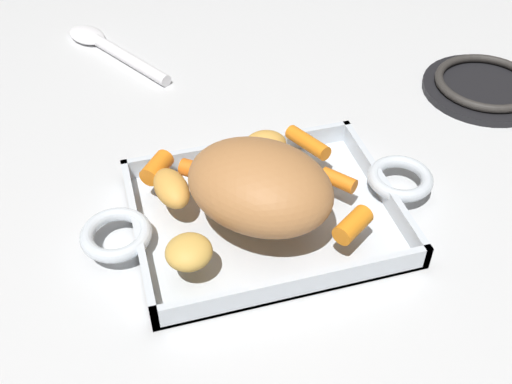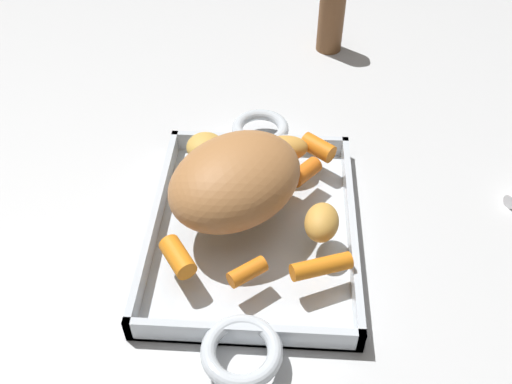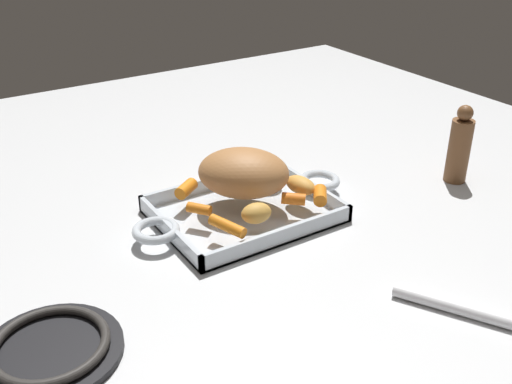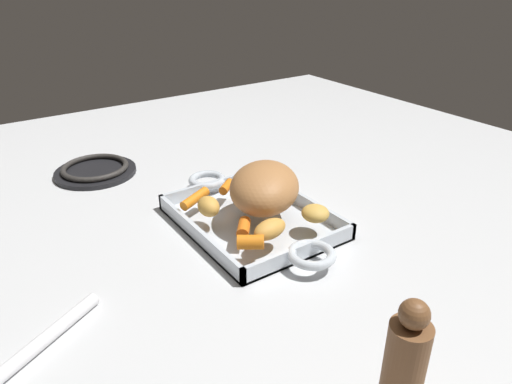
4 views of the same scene
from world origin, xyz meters
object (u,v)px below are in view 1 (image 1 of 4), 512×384
object	(u,v)px
baby_carrot_short	(198,171)
potato_corner	(265,144)
baby_carrot_northeast	(157,168)
potato_near_roast	(189,252)
stove_burner_rear	(485,86)
baby_carrot_southwest	(340,183)
serving_spoon	(109,47)
roasting_dish	(265,214)
potato_golden_large	(171,188)
baby_carrot_southeast	(353,225)
pork_roast	(260,186)
baby_carrot_center_left	(308,142)

from	to	relation	value
baby_carrot_short	potato_corner	size ratio (longest dim) A/B	0.80
baby_carrot_northeast	baby_carrot_short	xyz separation A→B (m)	(-0.04, 0.02, -0.00)
potato_near_roast	stove_burner_rear	world-z (taller)	potato_near_roast
baby_carrot_southwest	potato_near_roast	bearing A→B (deg)	18.04
baby_carrot_southwest	serving_spoon	bearing A→B (deg)	-63.35
roasting_dish	serving_spoon	size ratio (longest dim) A/B	1.82
roasting_dish	baby_carrot_southwest	distance (m)	0.09
potato_corner	serving_spoon	size ratio (longest dim) A/B	0.22
baby_carrot_southwest	potato_golden_large	size ratio (longest dim) A/B	0.64
baby_carrot_northeast	roasting_dish	bearing A→B (deg)	145.34
baby_carrot_southwest	potato_near_roast	world-z (taller)	potato_near_roast
potato_corner	serving_spoon	world-z (taller)	potato_corner
baby_carrot_southeast	pork_roast	bearing A→B (deg)	-31.59
stove_burner_rear	potato_golden_large	bearing A→B (deg)	15.69
potato_near_roast	stove_burner_rear	bearing A→B (deg)	-154.33
baby_carrot_southwest	stove_burner_rear	world-z (taller)	baby_carrot_southwest
pork_roast	baby_carrot_southwest	bearing A→B (deg)	-171.48
roasting_dish	stove_burner_rear	xyz separation A→B (m)	(-0.38, -0.17, -0.00)
potato_corner	baby_carrot_center_left	bearing A→B (deg)	178.82
stove_burner_rear	serving_spoon	size ratio (longest dim) A/B	0.79
pork_roast	baby_carrot_northeast	size ratio (longest dim) A/B	3.88
baby_carrot_southwest	baby_carrot_center_left	xyz separation A→B (m)	(0.01, -0.08, 0.00)
potato_corner	roasting_dish	bearing A→B (deg)	73.36
potato_golden_large	baby_carrot_southeast	bearing A→B (deg)	149.04
baby_carrot_northeast	baby_carrot_southwest	bearing A→B (deg)	157.85
baby_carrot_southeast	potato_corner	size ratio (longest dim) A/B	0.89
potato_near_roast	roasting_dish	bearing A→B (deg)	-146.51
pork_roast	baby_carrot_northeast	bearing A→B (deg)	-44.41
baby_carrot_southeast	roasting_dish	bearing A→B (deg)	-44.34
potato_golden_large	stove_burner_rear	size ratio (longest dim) A/B	0.35
potato_near_roast	serving_spoon	distance (m)	0.50
baby_carrot_northeast	baby_carrot_center_left	world-z (taller)	baby_carrot_northeast
serving_spoon	baby_carrot_short	bearing A→B (deg)	160.41
baby_carrot_northeast	potato_corner	world-z (taller)	potato_corner
potato_corner	serving_spoon	distance (m)	0.39
baby_carrot_short	baby_carrot_center_left	bearing A→B (deg)	-173.50
pork_roast	baby_carrot_short	bearing A→B (deg)	-56.49
baby_carrot_northeast	potato_corner	size ratio (longest dim) A/B	0.81
baby_carrot_northeast	potato_golden_large	size ratio (longest dim) A/B	0.65
baby_carrot_northeast	potato_corner	xyz separation A→B (m)	(-0.13, -0.00, 0.01)
baby_carrot_northeast	serving_spoon	size ratio (longest dim) A/B	0.18
potato_golden_large	roasting_dish	bearing A→B (deg)	162.46
potato_golden_large	stove_burner_rear	bearing A→B (deg)	-164.31
baby_carrot_center_left	potato_near_roast	world-z (taller)	potato_near_roast
baby_carrot_northeast	potato_near_roast	world-z (taller)	potato_near_roast
baby_carrot_northeast	potato_corner	distance (m)	0.13
baby_carrot_southeast	baby_carrot_center_left	size ratio (longest dim) A/B	0.70
baby_carrot_northeast	stove_burner_rear	world-z (taller)	baby_carrot_northeast
baby_carrot_southwest	potato_golden_large	xyz separation A→B (m)	(0.19, -0.04, 0.01)
baby_carrot_northeast	pork_roast	bearing A→B (deg)	135.59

